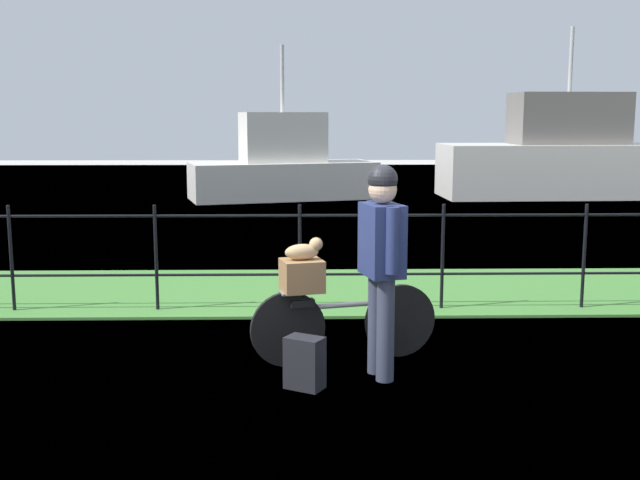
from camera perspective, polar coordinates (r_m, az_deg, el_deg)
name	(u,v)px	position (r m, az deg, el deg)	size (l,w,h in m)	color
ground_plane	(299,387)	(6.01, -1.59, -10.76)	(60.00, 60.00, 0.00)	beige
grass_strip	(300,291)	(9.06, -1.45, -3.79)	(27.00, 2.40, 0.03)	#478438
harbor_water	(302,207)	(17.45, -1.33, 2.46)	(30.00, 30.00, 0.00)	slate
iron_fence	(300,251)	(8.07, -1.50, -0.78)	(18.04, 0.04, 1.14)	black
bicycle_main	(343,323)	(6.51, 1.71, -6.12)	(1.57, 0.46, 0.63)	black
wooden_crate	(302,275)	(6.31, -1.34, -2.63)	(0.32, 0.30, 0.26)	olive
terrier_dog	(305,250)	(6.28, -1.13, -0.77)	(0.32, 0.21, 0.18)	tan
cyclist_person	(382,252)	(6.00, 4.58, -0.91)	(0.35, 0.53, 1.68)	#383D51
backpack_on_paving	(305,363)	(5.92, -1.14, -9.05)	(0.28, 0.18, 0.40)	black
moored_boat_near	(566,159)	(20.55, 17.70, 5.74)	(6.31, 2.30, 4.20)	silver
moored_boat_mid	(283,168)	(19.14, -2.75, 5.34)	(4.80, 2.79, 3.72)	silver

